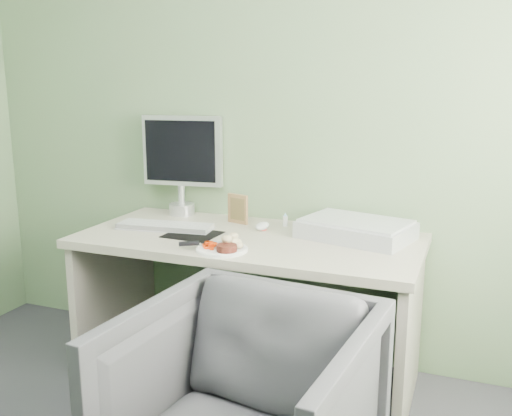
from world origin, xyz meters
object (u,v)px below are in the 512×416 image
at_px(desk, 248,274).
at_px(monitor, 182,159).
at_px(plate, 222,250).
at_px(desk_chair, 245,415).
at_px(scanner, 356,230).

xyz_separation_m(desk, monitor, (-0.51, 0.31, 0.48)).
distance_m(plate, desk_chair, 0.77).
xyz_separation_m(scanner, monitor, (-0.99, 0.16, 0.26)).
relative_size(scanner, desk_chair, 0.61).
bearing_deg(plate, scanner, 39.89).
relative_size(scanner, monitor, 0.91).
distance_m(desk, plate, 0.32).
bearing_deg(desk, plate, -94.17).
bearing_deg(scanner, monitor, -174.79).
height_order(scanner, desk_chair, scanner).
relative_size(desk, plate, 7.17).
height_order(plate, monitor, monitor).
relative_size(desk, desk_chair, 2.00).
bearing_deg(desk, scanner, 18.39).
height_order(desk, monitor, monitor).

